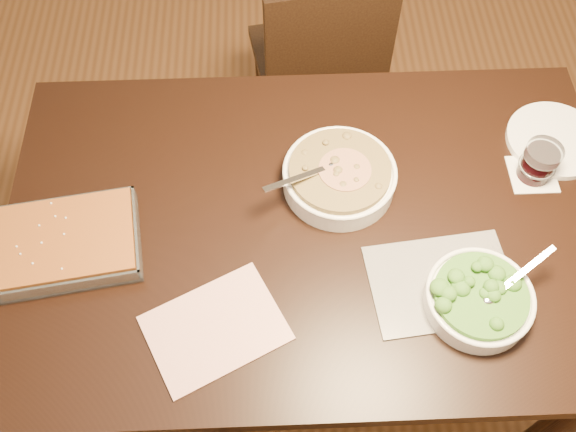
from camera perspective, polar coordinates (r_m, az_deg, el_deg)
The scene contains 11 objects.
ground at distance 2.13m, azimuth 1.60°, elevation -10.95°, with size 4.00×4.00×0.00m, color #4E2D16.
table at distance 1.53m, azimuth 2.19°, elevation -2.26°, with size 1.40×0.90×0.75m.
magazine_a at distance 1.34m, azimuth -6.48°, elevation -9.87°, with size 0.27×0.20×0.01m, color #A83630.
magazine_b at distance 1.41m, azimuth 13.49°, elevation -5.79°, with size 0.30×0.22×0.01m, color #282830.
coaster at distance 1.63m, azimuth 20.88°, elevation 3.49°, with size 0.11×0.11×0.00m, color white.
stew_bowl at distance 1.48m, azimuth 4.58°, elevation 3.56°, with size 0.27×0.26×0.10m.
broccoli_bowl at distance 1.38m, azimuth 16.62°, elevation -7.06°, with size 0.24×0.22×0.09m.
baking_dish at distance 1.47m, azimuth -18.90°, elevation -2.27°, with size 0.33×0.26×0.05m.
wine_tumbler at distance 1.59m, azimuth 21.44°, elevation 4.54°, with size 0.08×0.08×0.09m.
dinner_plate at distance 1.70m, azimuth 22.59°, elevation 6.27°, with size 0.23×0.23×0.02m, color white.
chair_far at distance 2.16m, azimuth 2.87°, elevation 13.47°, with size 0.45×0.45×0.84m.
Camera 1 is at (-0.09, -0.75, 1.99)m, focal length 40.00 mm.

